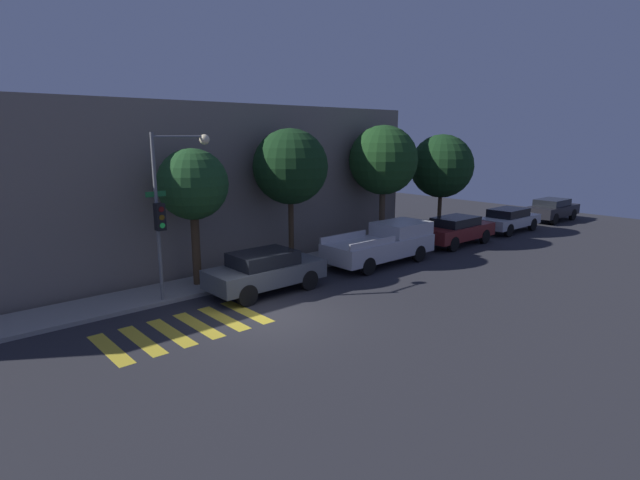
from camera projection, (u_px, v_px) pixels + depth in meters
The scene contains 14 objects.
ground_plane at pixel (269, 316), 16.01m from camera, with size 60.00×60.00×0.00m, color #28282D.
sidewalk at pixel (203, 285), 19.14m from camera, with size 26.00×2.18×0.14m, color gray.
building_row at pixel (149, 186), 21.72m from camera, with size 26.00×6.00×7.00m, color slate.
crosswalk at pixel (185, 329), 14.97m from camera, with size 4.84×2.60×0.00m.
traffic_light_pole at pixel (170, 197), 16.71m from camera, with size 2.42×0.56×5.79m.
sedan_near_corner at pixel (265, 271), 18.27m from camera, with size 4.41×1.86×1.55m.
pickup_truck at pixel (384, 243), 22.48m from camera, with size 5.47×2.04×1.75m.
sedan_middle at pixel (456, 230), 26.18m from camera, with size 4.65×1.84×1.50m.
sedan_far_end at pixel (509, 219), 29.72m from camera, with size 4.57×1.81×1.41m.
sedan_tail_of_row at pixel (552, 209), 33.45m from camera, with size 4.48×1.84×1.48m.
tree_near_corner at pixel (193, 185), 18.23m from camera, with size 2.61×2.61×5.24m.
tree_midblock at pixel (290, 167), 21.07m from camera, with size 3.20×3.20×5.98m.
tree_far_end at pixel (383, 160), 24.87m from camera, with size 3.44×3.44×6.18m.
tree_behind_truck at pixel (442, 166), 28.18m from camera, with size 3.56×3.56×5.74m.
Camera 1 is at (-8.78, -12.46, 5.73)m, focal length 28.00 mm.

